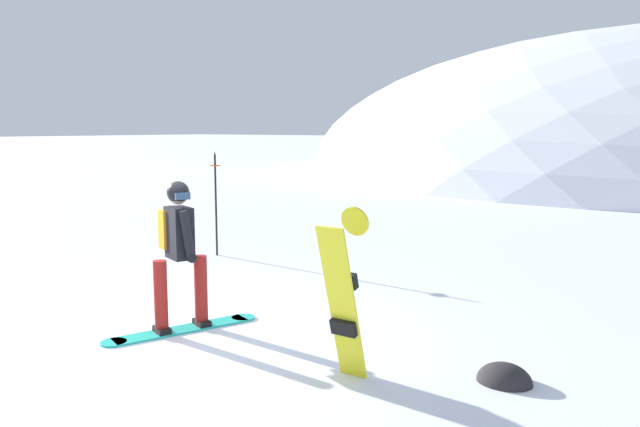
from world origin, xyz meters
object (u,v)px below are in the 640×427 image
object	(u,v)px
snowboarder_main	(179,251)
piste_marker_near	(216,196)
spare_snowboard	(344,295)
rock_dark	(504,382)

from	to	relation	value
snowboarder_main	piste_marker_near	bearing A→B (deg)	128.17
snowboarder_main	piste_marker_near	xyz separation A→B (m)	(-2.62, 3.33, 0.16)
spare_snowboard	rock_dark	bearing A→B (deg)	33.45
spare_snowboard	rock_dark	size ratio (longest dim) A/B	3.15
snowboarder_main	spare_snowboard	distance (m)	2.33
rock_dark	piste_marker_near	bearing A→B (deg)	156.22
snowboarder_main	rock_dark	bearing A→B (deg)	9.89
piste_marker_near	snowboarder_main	bearing A→B (deg)	-51.83
spare_snowboard	piste_marker_near	bearing A→B (deg)	144.50
piste_marker_near	spare_snowboard	bearing A→B (deg)	-35.50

